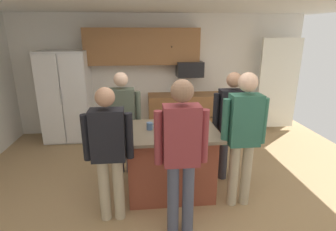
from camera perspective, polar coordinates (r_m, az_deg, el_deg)
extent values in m
plane|color=tan|center=(3.90, 1.90, -17.04)|extent=(7.04, 7.04, 0.00)
cube|color=white|center=(6.07, -1.54, 8.82)|extent=(6.40, 0.10, 2.60)
cube|color=white|center=(6.46, 22.59, 6.22)|extent=(0.90, 0.06, 2.00)
cube|color=#936038|center=(5.79, -5.52, 14.55)|extent=(2.40, 0.35, 0.75)
sphere|color=#4C3823|center=(5.64, 0.81, 14.55)|extent=(0.04, 0.04, 0.04)
cube|color=#936038|center=(6.02, 4.46, 0.40)|extent=(1.80, 0.60, 0.90)
sphere|color=#4C3823|center=(5.83, 9.36, -0.37)|extent=(0.04, 0.04, 0.04)
cube|color=white|center=(5.93, -20.89, 3.87)|extent=(0.95, 0.70, 1.87)
cube|color=white|center=(5.66, -24.12, 2.87)|extent=(0.45, 0.04, 1.79)
cube|color=white|center=(5.52, -19.45, 3.09)|extent=(0.45, 0.04, 1.79)
cylinder|color=#B2B2B7|center=(5.54, -22.00, 3.84)|extent=(0.02, 0.02, 0.35)
cube|color=black|center=(5.83, 4.65, 9.90)|extent=(0.56, 0.40, 0.32)
cube|color=brown|center=(3.81, 0.47, -10.00)|extent=(1.14, 0.83, 0.90)
cube|color=#756651|center=(3.62, 0.48, -3.37)|extent=(1.28, 0.97, 0.04)
cylinder|color=tan|center=(3.64, 13.87, -12.31)|extent=(0.13, 0.13, 0.86)
cylinder|color=tan|center=(3.70, 16.41, -12.04)|extent=(0.13, 0.13, 0.86)
cube|color=#2D6651|center=(3.37, 16.14, -0.97)|extent=(0.38, 0.22, 0.64)
sphere|color=beige|center=(3.26, 16.83, 6.87)|extent=(0.23, 0.23, 0.23)
cylinder|color=#2D6651|center=(3.30, 12.24, -1.41)|extent=(0.09, 0.09, 0.58)
cylinder|color=#2D6651|center=(3.47, 19.80, -1.10)|extent=(0.09, 0.09, 0.58)
cylinder|color=#383842|center=(4.23, 11.79, -8.15)|extent=(0.13, 0.13, 0.81)
cylinder|color=#383842|center=(4.28, 13.99, -7.98)|extent=(0.13, 0.13, 0.81)
cube|color=black|center=(4.01, 13.57, 1.16)|extent=(0.38, 0.22, 0.61)
sphere|color=tan|center=(3.91, 14.03, 7.43)|extent=(0.22, 0.22, 0.22)
cylinder|color=black|center=(3.94, 10.26, 0.80)|extent=(0.09, 0.09, 0.55)
cylinder|color=black|center=(4.10, 16.73, 0.98)|extent=(0.09, 0.09, 0.55)
cylinder|color=tan|center=(3.39, -13.50, -15.26)|extent=(0.13, 0.13, 0.80)
cylinder|color=tan|center=(3.37, -10.53, -15.26)|extent=(0.13, 0.13, 0.80)
cube|color=black|center=(3.06, -12.84, -4.13)|extent=(0.38, 0.22, 0.60)
sphere|color=tan|center=(2.94, -13.40, 3.88)|extent=(0.22, 0.22, 0.22)
cylinder|color=black|center=(3.11, -17.21, -4.55)|extent=(0.09, 0.09, 0.54)
cylinder|color=black|center=(3.05, -8.32, -4.37)|extent=(0.09, 0.09, 0.54)
cylinder|color=#4C5166|center=(4.38, -10.44, -7.22)|extent=(0.13, 0.13, 0.80)
cylinder|color=#4C5166|center=(4.37, -8.20, -7.17)|extent=(0.13, 0.13, 0.80)
cube|color=#4C5647|center=(4.14, -9.79, 1.66)|extent=(0.38, 0.22, 0.60)
sphere|color=beige|center=(4.04, -10.11, 7.65)|extent=(0.22, 0.22, 0.22)
cylinder|color=#4C5647|center=(4.17, -13.07, 1.28)|extent=(0.09, 0.09, 0.54)
cylinder|color=#4C5647|center=(4.13, -6.46, 1.49)|extent=(0.09, 0.09, 0.54)
cylinder|color=#4C5166|center=(3.10, 1.07, -17.45)|extent=(0.13, 0.13, 0.86)
cylinder|color=#4C5166|center=(3.12, 4.32, -17.23)|extent=(0.13, 0.13, 0.86)
cube|color=maroon|center=(2.75, 2.93, -4.33)|extent=(0.38, 0.22, 0.65)
sphere|color=#8C664C|center=(2.62, 3.08, 5.28)|extent=(0.23, 0.23, 0.23)
cylinder|color=maroon|center=(2.73, -2.08, -4.87)|extent=(0.09, 0.09, 0.58)
cylinder|color=maroon|center=(2.80, 7.79, -4.45)|extent=(0.09, 0.09, 0.58)
cylinder|color=#4C6B99|center=(3.61, -3.98, -2.29)|extent=(0.08, 0.08, 0.10)
torus|color=#4C6B99|center=(3.61, -3.08, -2.18)|extent=(0.06, 0.01, 0.06)
cylinder|color=black|center=(3.61, 4.50, -1.76)|extent=(0.06, 0.06, 0.16)
cylinder|color=black|center=(3.48, -1.45, -2.55)|extent=(0.07, 0.07, 0.15)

